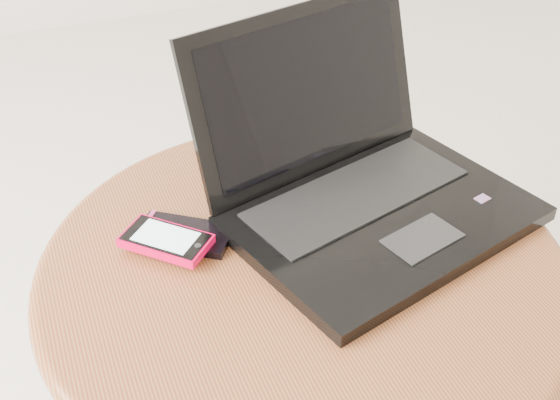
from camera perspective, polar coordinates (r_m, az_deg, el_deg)
name	(u,v)px	position (r m, az deg, el deg)	size (l,w,h in m)	color
table	(302,321)	(0.92, 1.73, -9.49)	(0.62, 0.62, 0.50)	#632A17
laptop	(361,180)	(0.90, 6.36, 1.58)	(0.42, 0.39, 0.22)	black
phone_black	(184,234)	(0.87, -7.54, -2.70)	(0.12, 0.11, 0.01)	black
phone_pink	(166,240)	(0.85, -8.96, -3.15)	(0.11, 0.11, 0.01)	#DF0139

